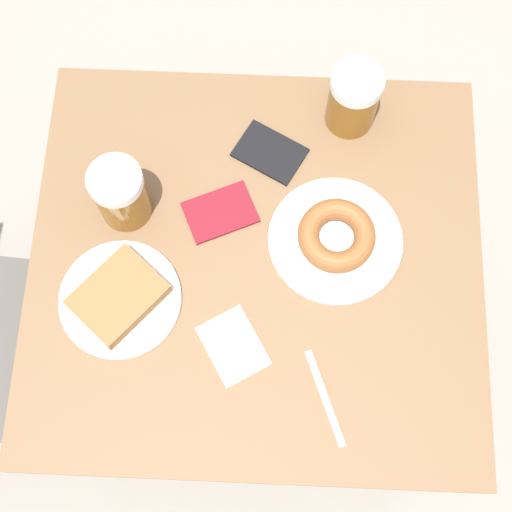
% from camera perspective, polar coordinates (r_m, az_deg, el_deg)
% --- Properties ---
extents(ground_plane, '(8.00, 8.00, 0.00)m').
position_cam_1_polar(ground_plane, '(2.01, 0.00, -6.89)').
color(ground_plane, gray).
extents(table, '(0.78, 0.83, 0.73)m').
position_cam_1_polar(table, '(1.37, 0.00, -1.25)').
color(table, brown).
rests_on(table, ground_plane).
extents(plate_with_cake, '(0.22, 0.22, 0.04)m').
position_cam_1_polar(plate_with_cake, '(1.28, -10.89, -3.29)').
color(plate_with_cake, white).
rests_on(plate_with_cake, table).
extents(plate_with_donut, '(0.25, 0.25, 0.05)m').
position_cam_1_polar(plate_with_donut, '(1.30, 6.41, 1.48)').
color(plate_with_donut, white).
rests_on(plate_with_donut, table).
extents(beer_mug_left, '(0.10, 0.10, 0.14)m').
position_cam_1_polar(beer_mug_left, '(1.29, -10.76, 4.90)').
color(beer_mug_left, '#8C5619').
rests_on(beer_mug_left, table).
extents(beer_mug_center, '(0.10, 0.10, 0.14)m').
position_cam_1_polar(beer_mug_center, '(1.37, 7.78, 12.29)').
color(beer_mug_center, '#8C5619').
rests_on(beer_mug_center, table).
extents(napkin_folded, '(0.15, 0.14, 0.00)m').
position_cam_1_polar(napkin_folded, '(1.25, -1.83, -7.20)').
color(napkin_folded, white).
rests_on(napkin_folded, table).
extents(fork, '(0.16, 0.07, 0.00)m').
position_cam_1_polar(fork, '(1.24, 5.53, -11.23)').
color(fork, silver).
rests_on(fork, table).
extents(passport_near_edge, '(0.14, 0.15, 0.01)m').
position_cam_1_polar(passport_near_edge, '(1.38, 1.11, 8.28)').
color(passport_near_edge, black).
rests_on(passport_near_edge, table).
extents(passport_far_edge, '(0.13, 0.15, 0.01)m').
position_cam_1_polar(passport_far_edge, '(1.33, -2.88, 3.51)').
color(passport_far_edge, maroon).
rests_on(passport_far_edge, table).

